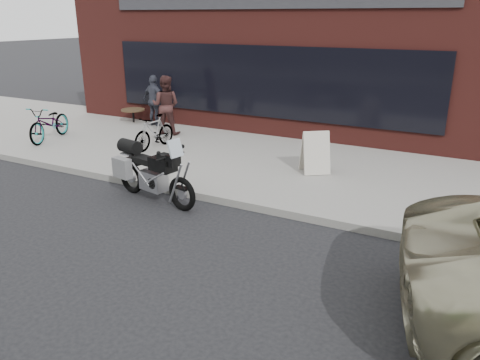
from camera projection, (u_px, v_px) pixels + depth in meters
name	position (u px, v px, depth m)	size (l,w,h in m)	color
ground	(87.00, 326.00, 5.54)	(120.00, 120.00, 0.00)	black
near_sidewalk	(300.00, 164.00, 11.35)	(44.00, 6.00, 0.15)	gray
storefront	(319.00, 51.00, 17.34)	(14.00, 10.07, 4.50)	#5C221E
motorcycle	(149.00, 172.00, 9.15)	(2.13, 0.77, 1.36)	black
bicycle_front	(50.00, 123.00, 13.11)	(0.65, 1.86, 0.98)	gray
bicycle_rear	(154.00, 132.00, 12.27)	(0.41, 1.47, 0.88)	gray
sandwich_sign	(315.00, 152.00, 10.38)	(0.79, 0.78, 0.94)	beige
cafe_table	(133.00, 110.00, 15.32)	(0.77, 0.77, 0.44)	black
cafe_patron_left	(166.00, 105.00, 13.66)	(0.83, 0.65, 1.71)	#412422
cafe_patron_right	(155.00, 101.00, 14.75)	(0.93, 0.39, 1.59)	#393B48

